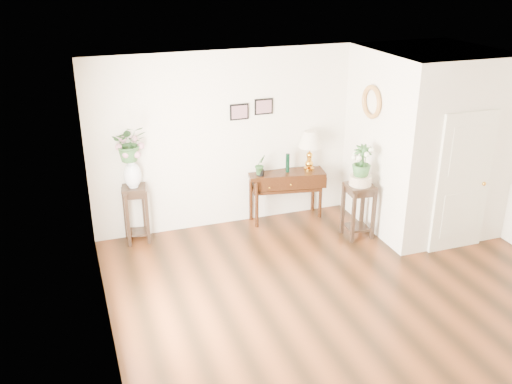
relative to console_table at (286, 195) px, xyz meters
name	(u,v)px	position (x,y,z in m)	size (l,w,h in m)	color
floor	(354,300)	(-0.09, -2.57, -0.41)	(6.00, 5.50, 0.02)	#5F2E14
ceiling	(371,82)	(-0.09, -2.57, 2.39)	(6.00, 5.50, 0.02)	white
wall_back	(278,136)	(-0.09, 0.18, 0.99)	(6.00, 0.02, 2.80)	silver
wall_left	(103,239)	(-3.09, -2.57, 0.99)	(0.02, 5.50, 2.80)	silver
partition	(425,140)	(2.01, -0.79, 0.99)	(1.80, 1.95, 2.80)	silver
door	(463,183)	(2.01, -1.79, 0.64)	(0.90, 0.05, 2.10)	silver
art_print_left	(239,112)	(-0.74, 0.16, 1.44)	(0.30, 0.02, 0.25)	black
art_print_right	(264,107)	(-0.34, 0.16, 1.49)	(0.30, 0.02, 0.25)	black
wall_ornament	(371,102)	(1.07, -0.67, 1.64)	(0.51, 0.51, 0.07)	#B17338
console_table	(286,195)	(0.00, 0.00, 0.00)	(1.24, 0.41, 0.83)	black
table_lamp	(310,149)	(0.40, 0.00, 0.76)	(0.37, 0.37, 0.66)	orange
green_vase	(288,162)	(0.02, 0.00, 0.58)	(0.06, 0.06, 0.31)	black
potted_plant	(260,166)	(-0.45, 0.00, 0.57)	(0.18, 0.14, 0.32)	#2D592A
plant_stand_a	(136,214)	(-2.45, 0.00, 0.04)	(0.35, 0.35, 0.90)	black
porcelain_vase	(132,172)	(-2.45, 0.00, 0.71)	(0.27, 0.27, 0.46)	white
lily_arrangement	(130,143)	(-2.45, 0.00, 1.16)	(0.49, 0.42, 0.54)	#2D592A
plant_stand_b	(358,211)	(0.81, -0.97, 0.02)	(0.41, 0.41, 0.86)	black
ceramic_bowl	(360,180)	(0.81, -0.97, 0.53)	(0.34, 0.34, 0.15)	beige
narcissus	(362,162)	(0.81, -0.97, 0.82)	(0.28, 0.28, 0.50)	#2D592A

